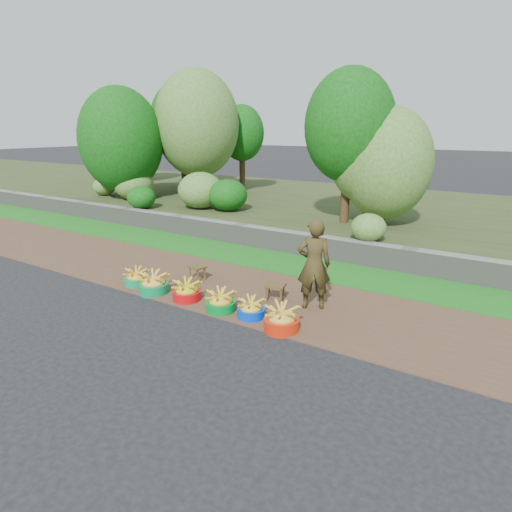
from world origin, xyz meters
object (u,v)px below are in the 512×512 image
Objects in this scene: vendor_woman at (314,265)px; stool_left at (197,269)px; basin_b at (153,284)px; basin_c at (187,292)px; basin_e at (251,309)px; basin_a at (136,278)px; basin_f at (281,320)px; stool_right at (275,288)px; basin_d at (221,302)px.

stool_left is at bearing -30.06° from vendor_woman.
basin_b is 1.08× the size of basin_c.
basin_a is at bearing 179.09° from basin_e.
stool_right is (-0.67, 0.95, 0.08)m from basin_f.
basin_b is 3.10m from vendor_woman.
basin_f is at bearing -2.94° from basin_a.
basin_b is (0.60, -0.12, 0.03)m from basin_a.
basin_f is at bearing 57.92° from vendor_woman.
basin_d reaches higher than basin_e.
basin_c reaches higher than stool_right.
basin_a reaches higher than stool_right.
basin_f reaches higher than stool_right.
basin_f is at bearing -11.40° from basin_e.
basin_d is at bearing -36.28° from stool_left.
basin_f reaches higher than basin_c.
basin_d is 1.32× the size of stool_left.
vendor_woman is at bearing 13.91° from basin_a.
basin_f is at bearing -3.26° from basin_d.
basin_a is at bearing 177.06° from basin_f.
stool_left is 0.25× the size of vendor_woman.
stool_left is at bearing 46.11° from basin_a.
stool_right is at bearing 124.97° from basin_f.
basin_b is 0.35× the size of vendor_woman.
vendor_woman reaches higher than basin_f.
basin_b is at bearing -177.97° from basin_e.
stool_right is at bearing 30.76° from basin_c.
basin_e reaches higher than stool_right.
basin_b is at bearing -10.77° from vendor_woman.
basin_e is 1.19× the size of stool_left.
basin_e is at bearing 0.27° from basin_c.
basin_d is at bearing -2.76° from basin_a.
basin_c is 1.01× the size of basin_d.
basin_b is 1.03m from stool_left.
basin_d reaches higher than stool_left.
vendor_woman reaches higher than basin_c.
vendor_woman is at bearing 52.37° from basin_e.
vendor_woman is at bearing 36.92° from basin_d.
vendor_woman is (2.87, 0.98, 0.63)m from basin_b.
basin_f is at bearing -1.10° from basin_b.
basin_e is (2.77, -0.04, -0.00)m from basin_a.
stool_left is (-2.58, 1.05, 0.07)m from basin_f.
basin_a is 3.43m from basin_f.
basin_b reaches higher than basin_f.
basin_f is 1.21m from vendor_woman.
basin_a is 1.03× the size of basin_e.
basin_f is (2.06, -0.13, 0.01)m from basin_c.
basin_e is 1.32m from vendor_woman.
basin_a is 3.63m from vendor_woman.
basin_e is at bearing -89.08° from stool_right.
stool_left is (0.24, 1.00, 0.07)m from basin_b.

